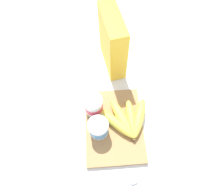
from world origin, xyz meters
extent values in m
plane|color=white|center=(0.00, 0.00, 0.00)|extent=(2.40, 2.40, 0.00)
cube|color=#A37A4C|center=(0.00, 0.00, 0.01)|extent=(0.31, 0.22, 0.02)
cube|color=yellow|center=(0.32, -0.02, 0.13)|extent=(0.22, 0.11, 0.26)
cylinder|color=white|center=(-0.02, 0.06, 0.06)|extent=(0.07, 0.07, 0.08)
cylinder|color=#5193D1|center=(-0.02, 0.06, 0.06)|extent=(0.07, 0.07, 0.04)
cylinder|color=silver|center=(-0.02, 0.06, 0.10)|extent=(0.08, 0.08, 0.00)
cylinder|color=white|center=(0.07, 0.08, 0.06)|extent=(0.07, 0.07, 0.09)
cylinder|color=#DB384C|center=(0.07, 0.08, 0.06)|extent=(0.07, 0.07, 0.03)
cylinder|color=silver|center=(0.07, 0.08, 0.11)|extent=(0.07, 0.07, 0.00)
ellipsoid|color=yellow|center=(0.01, -0.10, 0.04)|extent=(0.17, 0.09, 0.04)
ellipsoid|color=yellow|center=(0.01, -0.07, 0.04)|extent=(0.16, 0.04, 0.04)
ellipsoid|color=yellow|center=(0.02, -0.03, 0.04)|extent=(0.18, 0.11, 0.03)
ellipsoid|color=yellow|center=(0.00, -0.01, 0.04)|extent=(0.15, 0.15, 0.04)
cylinder|color=brown|center=(-0.07, -0.07, 0.03)|extent=(0.01, 0.01, 0.02)
cylinder|color=silver|center=(-0.22, 0.01, 0.00)|extent=(0.03, 0.11, 0.01)
ellipsoid|color=silver|center=(-0.21, -0.05, 0.01)|extent=(0.03, 0.04, 0.01)
camera|label=1|loc=(-0.26, 0.03, 0.77)|focal=32.13mm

